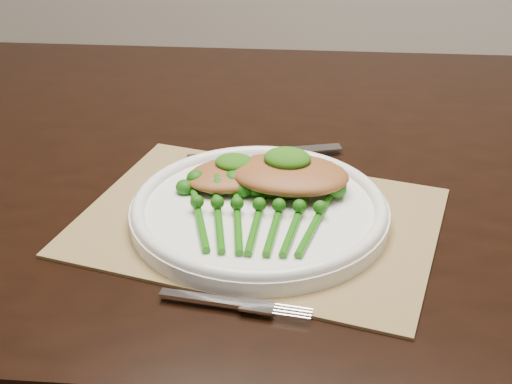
% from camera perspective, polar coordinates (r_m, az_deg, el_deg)
% --- Properties ---
extents(dining_table, '(1.73, 1.15, 0.75)m').
position_cam_1_polar(dining_table, '(1.19, 2.52, -13.26)').
color(dining_table, black).
rests_on(dining_table, ground).
extents(placemat, '(0.42, 0.33, 0.00)m').
position_cam_1_polar(placemat, '(0.82, 0.19, -2.34)').
color(placemat, olive).
rests_on(placemat, dining_table).
extents(dinner_plate, '(0.29, 0.29, 0.03)m').
position_cam_1_polar(dinner_plate, '(0.81, 0.28, -1.37)').
color(dinner_plate, white).
rests_on(dinner_plate, placemat).
extents(knife, '(0.20, 0.10, 0.01)m').
position_cam_1_polar(knife, '(0.95, -0.48, 3.05)').
color(knife, silver).
rests_on(knife, placemat).
extents(fork, '(0.15, 0.02, 0.00)m').
position_cam_1_polar(fork, '(0.68, -0.91, -9.01)').
color(fork, silver).
rests_on(fork, placemat).
extents(chicken_fillet_left, '(0.14, 0.14, 0.02)m').
position_cam_1_polar(chicken_fillet_left, '(0.85, -1.71, 1.43)').
color(chicken_fillet_left, '#97582B').
rests_on(chicken_fillet_left, dinner_plate).
extents(chicken_fillet_right, '(0.14, 0.10, 0.03)m').
position_cam_1_polar(chicken_fillet_right, '(0.83, 2.65, 1.44)').
color(chicken_fillet_right, '#97582B').
rests_on(chicken_fillet_right, dinner_plate).
extents(pesto_dollop_left, '(0.05, 0.04, 0.02)m').
position_cam_1_polar(pesto_dollop_left, '(0.85, -1.75, 2.38)').
color(pesto_dollop_left, '#1A4A0A').
rests_on(pesto_dollop_left, chicken_fillet_left).
extents(pesto_dollop_right, '(0.06, 0.05, 0.02)m').
position_cam_1_polar(pesto_dollop_right, '(0.83, 2.53, 2.70)').
color(pesto_dollop_right, '#1A4A0A').
rests_on(pesto_dollop_right, chicken_fillet_right).
extents(broccolini_bundle, '(0.17, 0.19, 0.04)m').
position_cam_1_polar(broccolini_bundle, '(0.77, 0.06, -2.27)').
color(broccolini_bundle, '#195D0C').
rests_on(broccolini_bundle, dinner_plate).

